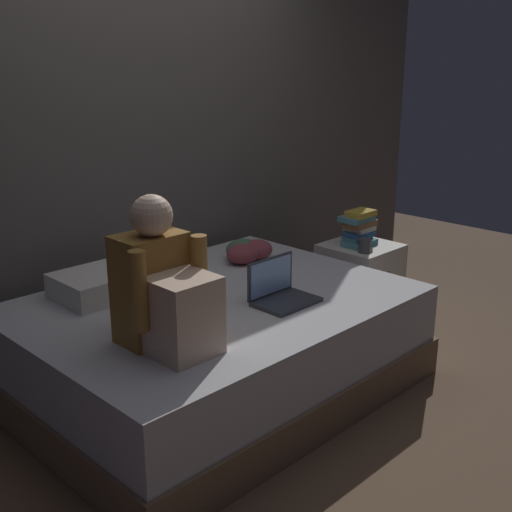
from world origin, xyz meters
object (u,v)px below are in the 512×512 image
at_px(laptop, 280,291).
at_px(mug, 365,246).
at_px(nightstand, 359,283).
at_px(book_stack, 359,228).
at_px(pillow, 110,281).
at_px(clothes_pile, 246,251).
at_px(person_sitting, 164,290).
at_px(bed, 216,344).

bearing_deg(laptop, mug, 9.86).
xyz_separation_m(nightstand, book_stack, (-0.03, 0.00, 0.39)).
bearing_deg(nightstand, book_stack, 176.86).
xyz_separation_m(pillow, mug, (1.51, -0.55, -0.00)).
bearing_deg(mug, clothes_pile, 143.30).
distance_m(person_sitting, book_stack, 1.82).
xyz_separation_m(pillow, book_stack, (1.61, -0.43, 0.07)).
height_order(person_sitting, mug, person_sitting).
height_order(book_stack, clothes_pile, book_stack).
bearing_deg(pillow, person_sitting, -104.71).
distance_m(person_sitting, pillow, 0.76).
height_order(person_sitting, pillow, person_sitting).
height_order(laptop, book_stack, book_stack).
distance_m(bed, laptop, 0.46).
bearing_deg(book_stack, bed, -179.13).
bearing_deg(pillow, book_stack, -15.00).
bearing_deg(nightstand, mug, -137.31).
height_order(person_sitting, laptop, person_sitting).
distance_m(nightstand, pillow, 1.72).
xyz_separation_m(bed, book_stack, (1.27, 0.02, 0.40)).
bearing_deg(person_sitting, bed, 26.96).
xyz_separation_m(bed, nightstand, (1.30, 0.02, 0.01)).
relative_size(bed, pillow, 3.57).
bearing_deg(mug, pillow, 159.88).
distance_m(book_stack, mug, 0.17).
height_order(mug, clothes_pile, clothes_pile).
distance_m(laptop, book_stack, 1.11).
distance_m(laptop, clothes_pile, 0.72).
bearing_deg(book_stack, person_sitting, -170.92).
bearing_deg(bed, laptop, -53.79).
distance_m(laptop, pillow, 0.90).
bearing_deg(laptop, book_stack, 15.17).
height_order(nightstand, clothes_pile, clothes_pile).
height_order(laptop, mug, laptop).
height_order(laptop, pillow, laptop).
height_order(nightstand, laptop, laptop).
height_order(bed, laptop, laptop).
bearing_deg(mug, laptop, -170.14).
bearing_deg(bed, pillow, 126.89).
xyz_separation_m(book_stack, clothes_pile, (-0.70, 0.33, -0.08)).
xyz_separation_m(person_sitting, pillow, (0.19, 0.72, -0.19)).
xyz_separation_m(bed, mug, (1.17, -0.10, 0.32)).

